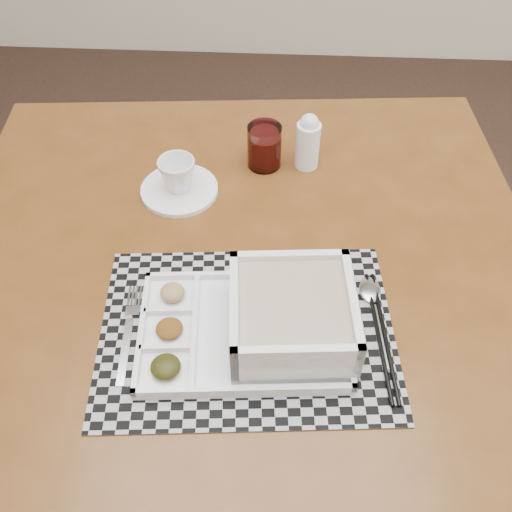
# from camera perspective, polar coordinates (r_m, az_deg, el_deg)

# --- Properties ---
(dining_table) EXTENTS (1.13, 1.13, 0.78)m
(dining_table) POSITION_cam_1_polar(r_m,az_deg,el_deg) (1.04, -1.12, -4.57)
(dining_table) COLOR #4F2B0E
(dining_table) RESTS_ON ground
(placemat) EXTENTS (0.48, 0.37, 0.00)m
(placemat) POSITION_cam_1_polar(r_m,az_deg,el_deg) (0.90, -0.90, -7.48)
(placemat) COLOR #97979E
(placemat) RESTS_ON dining_table
(serving_tray) EXTENTS (0.34, 0.24, 0.09)m
(serving_tray) POSITION_cam_1_polar(r_m,az_deg,el_deg) (0.87, 2.17, -6.47)
(serving_tray) COLOR white
(serving_tray) RESTS_ON placemat
(fork) EXTENTS (0.03, 0.19, 0.00)m
(fork) POSITION_cam_1_polar(r_m,az_deg,el_deg) (0.92, -12.53, -7.30)
(fork) COLOR silver
(fork) RESTS_ON placemat
(spoon) EXTENTS (0.04, 0.18, 0.01)m
(spoon) POSITION_cam_1_polar(r_m,az_deg,el_deg) (0.95, 11.45, -3.97)
(spoon) COLOR silver
(spoon) RESTS_ON placemat
(chopsticks) EXTENTS (0.04, 0.24, 0.01)m
(chopsticks) POSITION_cam_1_polar(r_m,az_deg,el_deg) (0.91, 12.44, -7.70)
(chopsticks) COLOR black
(chopsticks) RESTS_ON placemat
(saucer) EXTENTS (0.15, 0.15, 0.01)m
(saucer) POSITION_cam_1_polar(r_m,az_deg,el_deg) (1.12, -7.66, 6.58)
(saucer) COLOR white
(saucer) RESTS_ON dining_table
(cup) EXTENTS (0.08, 0.08, 0.07)m
(cup) POSITION_cam_1_polar(r_m,az_deg,el_deg) (1.10, -7.86, 8.06)
(cup) COLOR white
(cup) RESTS_ON saucer
(juice_glass) EXTENTS (0.07, 0.07, 0.09)m
(juice_glass) POSITION_cam_1_polar(r_m,az_deg,el_deg) (1.15, 0.84, 10.76)
(juice_glass) COLOR white
(juice_glass) RESTS_ON dining_table
(creamer_bottle) EXTENTS (0.05, 0.05, 0.12)m
(creamer_bottle) POSITION_cam_1_polar(r_m,az_deg,el_deg) (1.15, 5.21, 11.32)
(creamer_bottle) COLOR white
(creamer_bottle) RESTS_ON dining_table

